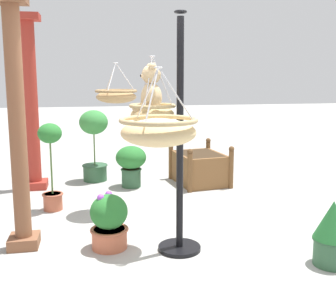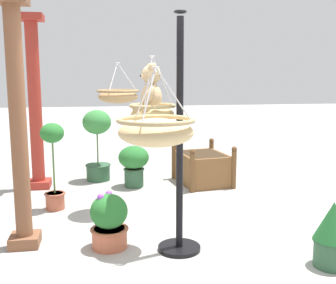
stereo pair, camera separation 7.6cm
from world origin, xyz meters
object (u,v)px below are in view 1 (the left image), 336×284
Objects in this scene: teddy_bear at (150,92)px; potted_plant_conical_shrub at (332,232)px; hanging_basket_with_teddy at (153,113)px; hanging_basket_right_low at (116,96)px; display_pole_central at (180,181)px; wooden_planter_box at (200,167)px; greenhouse_pillar_far_back at (32,107)px; potted_plant_bushy_green at (51,161)px; greenhouse_pillar_left at (18,131)px; potted_plant_fern_front at (131,163)px; potted_plant_flowering_red at (109,221)px; potted_plant_small_succulent at (94,140)px; hanging_basket_left_high at (159,130)px.

potted_plant_conical_shrub is (-0.76, -1.61, -1.30)m from teddy_bear.
hanging_basket_right_low is (1.20, 0.28, 0.12)m from hanging_basket_with_teddy.
wooden_planter_box is (2.51, -0.90, -0.46)m from display_pole_central.
greenhouse_pillar_far_back reaches higher than potted_plant_conical_shrub.
potted_plant_bushy_green is at bearing -162.61° from greenhouse_pillar_far_back.
greenhouse_pillar_far_back is 1.37m from potted_plant_bushy_green.
greenhouse_pillar_left is (0.23, 1.34, -0.17)m from hanging_basket_with_teddy.
teddy_bear is 2.98m from greenhouse_pillar_far_back.
greenhouse_pillar_left is 3.84× the size of potted_plant_fern_front.
display_pole_central is at bearing -147.19° from greenhouse_pillar_far_back.
potted_plant_conical_shrub is at bearing -111.26° from potted_plant_flowering_red.
greenhouse_pillar_far_back is 4.27× the size of potted_plant_conical_shrub.
potted_plant_flowering_red is (0.04, 0.43, -1.33)m from teddy_bear.
teddy_bear is 0.41× the size of potted_plant_small_succulent.
potted_plant_conical_shrub is (-0.61, -1.33, -0.41)m from display_pole_central.
greenhouse_pillar_left reaches higher than hanging_basket_left_high.
teddy_bear is at bearing 153.59° from wooden_planter_box.
hanging_basket_left_high is at bearing 157.51° from display_pole_central.
greenhouse_pillar_left is at bearing 80.16° from hanging_basket_with_teddy.
hanging_basket_left_high is at bearing -162.00° from potted_plant_flowering_red.
teddy_bear is 0.46× the size of wooden_planter_box.
greenhouse_pillar_left is (0.38, 1.59, 0.50)m from display_pole_central.
display_pole_central is 2.09m from potted_plant_bushy_green.
potted_plant_bushy_green is at bearing 51.49° from potted_plant_conical_shrub.
greenhouse_pillar_left is 2.19× the size of potted_plant_bushy_green.
wooden_planter_box is 1.79× the size of potted_plant_flowering_red.
potted_plant_flowering_red is (-2.33, 1.61, 0.01)m from wooden_planter_box.
potted_plant_fern_front is at bearing -14.00° from hanging_basket_right_low.
hanging_basket_left_high is at bearing -173.43° from potted_plant_small_succulent.
wooden_planter_box is 1.84m from potted_plant_small_succulent.
potted_plant_fern_front is at bearing 5.50° from display_pole_central.
potted_plant_bushy_green is (1.41, 1.14, -0.74)m from hanging_basket_with_teddy.
potted_plant_bushy_green is 1.58m from potted_plant_small_succulent.
teddy_bear is 2.04m from potted_plant_bushy_green.
display_pole_central is at bearing -158.57° from hanging_basket_right_low.
hanging_basket_left_high is at bearing 175.06° from teddy_bear.
hanging_basket_with_teddy is 1.28× the size of hanging_basket_right_low.
teddy_bear reaches higher than hanging_basket_left_high.
potted_plant_bushy_green is (1.18, -0.20, -0.57)m from greenhouse_pillar_left.
greenhouse_pillar_far_back is 1.78m from potted_plant_fern_front.
display_pole_central is 2.04× the size of potted_plant_bushy_green.
display_pole_central is 3.57× the size of potted_plant_fern_front.
greenhouse_pillar_left reaches higher than potted_plant_flowering_red.
wooden_planter_box is 2.51m from potted_plant_bushy_green.
wooden_planter_box is (2.13, -2.49, -0.96)m from greenhouse_pillar_left.
potted_plant_small_succulent is (1.68, 0.28, -0.82)m from hanging_basket_right_low.
potted_plant_flowering_red is at bearing 168.70° from potted_plant_fern_front.
hanging_basket_left_high reaches higher than potted_plant_fern_front.
wooden_planter_box is at bearing -49.41° from greenhouse_pillar_left.
potted_plant_conical_shrub is (-0.76, -1.58, -1.08)m from hanging_basket_with_teddy.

